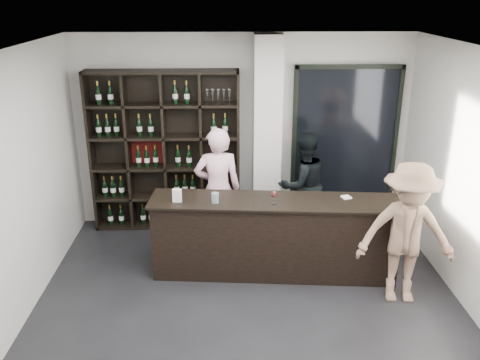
{
  "coord_description": "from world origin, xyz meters",
  "views": [
    {
      "loc": [
        -0.25,
        -4.66,
        3.47
      ],
      "look_at": [
        -0.08,
        1.1,
        1.29
      ],
      "focal_mm": 38.0,
      "sensor_mm": 36.0,
      "label": 1
    }
  ],
  "objects_px": {
    "taster_pink": "(218,189)",
    "customer": "(407,234)",
    "taster_black": "(302,185)",
    "wine_shelf": "(165,152)",
    "tasting_counter": "(274,237)"
  },
  "relations": [
    {
      "from": "taster_pink",
      "to": "customer",
      "type": "bearing_deg",
      "value": 142.98
    },
    {
      "from": "taster_black",
      "to": "customer",
      "type": "xyz_separation_m",
      "value": [
        0.94,
        -1.74,
        0.06
      ]
    },
    {
      "from": "customer",
      "to": "wine_shelf",
      "type": "bearing_deg",
      "value": 150.96
    },
    {
      "from": "tasting_counter",
      "to": "taster_black",
      "type": "xyz_separation_m",
      "value": [
        0.51,
        1.1,
        0.28
      ]
    },
    {
      "from": "wine_shelf",
      "to": "tasting_counter",
      "type": "relative_size",
      "value": 0.77
    },
    {
      "from": "taster_pink",
      "to": "taster_black",
      "type": "bearing_deg",
      "value": -168.36
    },
    {
      "from": "tasting_counter",
      "to": "taster_black",
      "type": "distance_m",
      "value": 1.25
    },
    {
      "from": "taster_pink",
      "to": "taster_black",
      "type": "relative_size",
      "value": 1.11
    },
    {
      "from": "wine_shelf",
      "to": "customer",
      "type": "distance_m",
      "value": 3.64
    },
    {
      "from": "taster_black",
      "to": "wine_shelf",
      "type": "bearing_deg",
      "value": -33.38
    },
    {
      "from": "customer",
      "to": "taster_black",
      "type": "bearing_deg",
      "value": 124.76
    },
    {
      "from": "tasting_counter",
      "to": "taster_black",
      "type": "height_order",
      "value": "taster_black"
    },
    {
      "from": "customer",
      "to": "tasting_counter",
      "type": "bearing_deg",
      "value": 162.78
    },
    {
      "from": "wine_shelf",
      "to": "taster_pink",
      "type": "distance_m",
      "value": 1.11
    },
    {
      "from": "tasting_counter",
      "to": "customer",
      "type": "bearing_deg",
      "value": -18.96
    }
  ]
}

